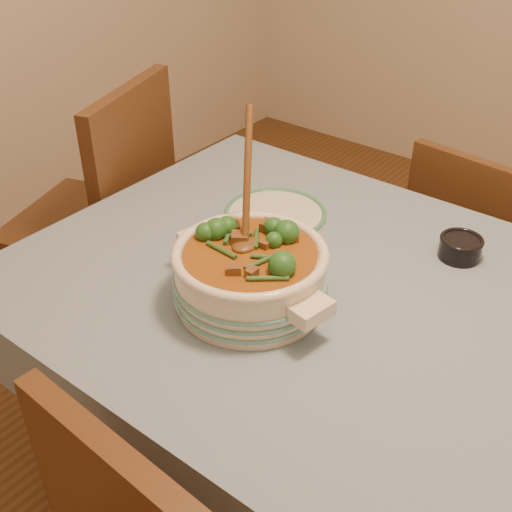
{
  "coord_description": "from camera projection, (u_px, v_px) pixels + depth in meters",
  "views": [
    {
      "loc": [
        0.46,
        -1.0,
        1.62
      ],
      "look_at": [
        -0.23,
        -0.13,
        0.87
      ],
      "focal_mm": 45.0,
      "sensor_mm": 36.0,
      "label": 1
    }
  ],
  "objects": [
    {
      "name": "dining_table",
      "position": [
        372.0,
        343.0,
        1.42
      ],
      "size": [
        1.68,
        1.08,
        0.76
      ],
      "color": "brown",
      "rests_on": "floor"
    },
    {
      "name": "stew_casserole",
      "position": [
        250.0,
        270.0,
        1.35
      ],
      "size": [
        0.42,
        0.37,
        0.39
      ],
      "rotation": [
        0.0,
        0.0,
        -0.18
      ],
      "color": "#EEE0C7",
      "rests_on": "dining_table"
    },
    {
      "name": "white_plate",
      "position": [
        275.0,
        215.0,
        1.68
      ],
      "size": [
        0.34,
        0.34,
        0.02
      ],
      "rotation": [
        0.0,
        0.0,
        0.31
      ],
      "color": "silver",
      "rests_on": "dining_table"
    },
    {
      "name": "condiment_bowl",
      "position": [
        461.0,
        246.0,
        1.52
      ],
      "size": [
        0.11,
        0.11,
        0.05
      ],
      "rotation": [
        0.0,
        0.0,
        -0.17
      ],
      "color": "black",
      "rests_on": "dining_table"
    },
    {
      "name": "chair_far",
      "position": [
        468.0,
        246.0,
        2.12
      ],
      "size": [
        0.42,
        0.42,
        0.81
      ],
      "rotation": [
        0.0,
        0.0,
        3.03
      ],
      "color": "#503418",
      "rests_on": "floor"
    },
    {
      "name": "chair_left",
      "position": [
        108.0,
        211.0,
        2.11
      ],
      "size": [
        0.59,
        0.59,
        0.99
      ],
      "rotation": [
        0.0,
        0.0,
        -1.25
      ],
      "color": "#503418",
      "rests_on": "floor"
    }
  ]
}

